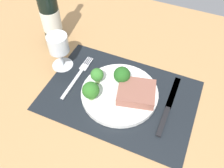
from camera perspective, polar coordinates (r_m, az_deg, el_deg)
ground_plane at (r=75.98cm, az=1.74°, el=-3.40°), size 140.00×110.00×3.00cm
placemat at (r=74.66cm, az=1.77°, el=-2.65°), size 45.66×31.27×0.30cm
plate at (r=73.90cm, az=1.79°, el=-2.21°), size 23.30×23.30×1.60cm
steak at (r=71.60cm, az=5.72°, el=-1.98°), size 12.72×11.68×2.89cm
broccoli_back_left at (r=69.33cm, az=-4.99°, el=-1.51°), size 5.03×5.03×6.15cm
broccoli_near_fork at (r=73.15cm, az=2.33°, el=2.10°), size 5.06×5.06×5.96cm
broccoli_center at (r=73.36cm, az=-3.50°, el=2.12°), size 4.01×4.01×5.39cm
fork at (r=79.77cm, az=-8.03°, el=1.80°), size 2.40×19.20×0.50cm
knife at (r=72.91cm, az=12.82°, el=-5.78°), size 1.80×23.00×0.80cm
wine_bottle at (r=87.09cm, az=-14.25°, el=15.25°), size 6.55×6.55×32.39cm
wine_glass at (r=79.05cm, az=-12.39°, el=8.67°), size 7.06×7.06×12.45cm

